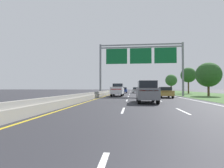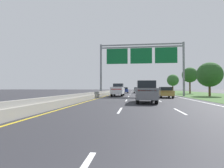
{
  "view_description": "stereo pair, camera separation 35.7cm",
  "coord_description": "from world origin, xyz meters",
  "px_view_note": "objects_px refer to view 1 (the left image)",
  "views": [
    {
      "loc": [
        -1.29,
        -0.97,
        1.46
      ],
      "look_at": [
        -4.17,
        24.8,
        2.0
      ],
      "focal_mm": 28.46,
      "sensor_mm": 36.0,
      "label": 1
    },
    {
      "loc": [
        -0.93,
        -0.92,
        1.46
      ],
      "look_at": [
        -4.17,
        24.8,
        2.0
      ],
      "focal_mm": 28.46,
      "sensor_mm": 36.0,
      "label": 2
    }
  ],
  "objects_px": {
    "roadside_tree_mid": "(208,75)",
    "car_silver_centre_lane_sedan": "(136,90)",
    "car_gold_right_lane_sedan": "(165,92)",
    "roadside_tree_far": "(188,75)",
    "overhead_sign_gantry": "(141,58)",
    "car_grey_centre_lane_suv": "(147,91)",
    "car_blue_left_lane_sedan": "(124,90)",
    "pickup_truck_white": "(118,90)",
    "roadside_tree_distant": "(171,80)"
  },
  "relations": [
    {
      "from": "car_silver_centre_lane_sedan",
      "to": "car_grey_centre_lane_suv",
      "type": "bearing_deg",
      "value": 179.49
    },
    {
      "from": "overhead_sign_gantry",
      "to": "car_grey_centre_lane_suv",
      "type": "bearing_deg",
      "value": -90.52
    },
    {
      "from": "car_gold_right_lane_sedan",
      "to": "car_blue_left_lane_sedan",
      "type": "relative_size",
      "value": 1.0
    },
    {
      "from": "car_blue_left_lane_sedan",
      "to": "roadside_tree_distant",
      "type": "relative_size",
      "value": 0.73
    },
    {
      "from": "car_grey_centre_lane_suv",
      "to": "roadside_tree_mid",
      "type": "xyz_separation_m",
      "value": [
        11.75,
        14.69,
        2.62
      ]
    },
    {
      "from": "overhead_sign_gantry",
      "to": "roadside_tree_far",
      "type": "relative_size",
      "value": 2.31
    },
    {
      "from": "car_silver_centre_lane_sedan",
      "to": "car_grey_centre_lane_suv",
      "type": "height_order",
      "value": "car_grey_centre_lane_suv"
    },
    {
      "from": "roadside_tree_far",
      "to": "pickup_truck_white",
      "type": "bearing_deg",
      "value": -137.72
    },
    {
      "from": "car_gold_right_lane_sedan",
      "to": "roadside_tree_mid",
      "type": "relative_size",
      "value": 0.76
    },
    {
      "from": "car_silver_centre_lane_sedan",
      "to": "car_gold_right_lane_sedan",
      "type": "relative_size",
      "value": 1.0
    },
    {
      "from": "pickup_truck_white",
      "to": "car_silver_centre_lane_sedan",
      "type": "bearing_deg",
      "value": -10.72
    },
    {
      "from": "car_silver_centre_lane_sedan",
      "to": "roadside_tree_far",
      "type": "bearing_deg",
      "value": -103.35
    },
    {
      "from": "car_blue_left_lane_sedan",
      "to": "overhead_sign_gantry",
      "type": "bearing_deg",
      "value": -166.93
    },
    {
      "from": "overhead_sign_gantry",
      "to": "car_grey_centre_lane_suv",
      "type": "distance_m",
      "value": 15.57
    },
    {
      "from": "car_grey_centre_lane_suv",
      "to": "roadside_tree_mid",
      "type": "height_order",
      "value": "roadside_tree_mid"
    },
    {
      "from": "roadside_tree_mid",
      "to": "car_silver_centre_lane_sedan",
      "type": "bearing_deg",
      "value": 126.25
    },
    {
      "from": "overhead_sign_gantry",
      "to": "car_gold_right_lane_sedan",
      "type": "xyz_separation_m",
      "value": [
        3.28,
        -5.33,
        -5.93
      ]
    },
    {
      "from": "pickup_truck_white",
      "to": "car_silver_centre_lane_sedan",
      "type": "height_order",
      "value": "pickup_truck_white"
    },
    {
      "from": "roadside_tree_far",
      "to": "car_gold_right_lane_sedan",
      "type": "bearing_deg",
      "value": -115.56
    },
    {
      "from": "overhead_sign_gantry",
      "to": "pickup_truck_white",
      "type": "relative_size",
      "value": 2.78
    },
    {
      "from": "car_gold_right_lane_sedan",
      "to": "car_blue_left_lane_sedan",
      "type": "height_order",
      "value": "same"
    },
    {
      "from": "overhead_sign_gantry",
      "to": "car_grey_centre_lane_suv",
      "type": "relative_size",
      "value": 3.19
    },
    {
      "from": "roadside_tree_distant",
      "to": "overhead_sign_gantry",
      "type": "bearing_deg",
      "value": -111.23
    },
    {
      "from": "roadside_tree_mid",
      "to": "roadside_tree_far",
      "type": "height_order",
      "value": "roadside_tree_far"
    },
    {
      "from": "pickup_truck_white",
      "to": "car_blue_left_lane_sedan",
      "type": "relative_size",
      "value": 1.23
    },
    {
      "from": "roadside_tree_mid",
      "to": "roadside_tree_distant",
      "type": "xyz_separation_m",
      "value": [
        0.23,
        30.31,
        0.32
      ]
    },
    {
      "from": "roadside_tree_mid",
      "to": "roadside_tree_distant",
      "type": "height_order",
      "value": "roadside_tree_distant"
    },
    {
      "from": "car_gold_right_lane_sedan",
      "to": "car_blue_left_lane_sedan",
      "type": "bearing_deg",
      "value": 18.65
    },
    {
      "from": "roadside_tree_far",
      "to": "overhead_sign_gantry",
      "type": "bearing_deg",
      "value": -131.92
    },
    {
      "from": "overhead_sign_gantry",
      "to": "pickup_truck_white",
      "type": "xyz_separation_m",
      "value": [
        -4.07,
        -1.16,
        -5.67
      ]
    },
    {
      "from": "car_gold_right_lane_sedan",
      "to": "pickup_truck_white",
      "type": "bearing_deg",
      "value": 61.2
    },
    {
      "from": "car_silver_centre_lane_sedan",
      "to": "roadside_tree_far",
      "type": "xyz_separation_m",
      "value": [
        12.93,
        -2.8,
        3.8
      ]
    },
    {
      "from": "pickup_truck_white",
      "to": "roadside_tree_far",
      "type": "distance_m",
      "value": 22.62
    },
    {
      "from": "car_silver_centre_lane_sedan",
      "to": "car_blue_left_lane_sedan",
      "type": "distance_m",
      "value": 3.31
    },
    {
      "from": "overhead_sign_gantry",
      "to": "pickup_truck_white",
      "type": "bearing_deg",
      "value": -164.12
    },
    {
      "from": "car_silver_centre_lane_sedan",
      "to": "car_gold_right_lane_sedan",
      "type": "bearing_deg",
      "value": -171.47
    },
    {
      "from": "pickup_truck_white",
      "to": "car_grey_centre_lane_suv",
      "type": "relative_size",
      "value": 1.15
    },
    {
      "from": "car_silver_centre_lane_sedan",
      "to": "pickup_truck_white",
      "type": "bearing_deg",
      "value": 167.44
    },
    {
      "from": "overhead_sign_gantry",
      "to": "roadside_tree_distant",
      "type": "xyz_separation_m",
      "value": [
        11.85,
        30.49,
        -2.71
      ]
    },
    {
      "from": "roadside_tree_mid",
      "to": "roadside_tree_distant",
      "type": "relative_size",
      "value": 0.97
    },
    {
      "from": "overhead_sign_gantry",
      "to": "roadside_tree_far",
      "type": "distance_m",
      "value": 18.77
    },
    {
      "from": "overhead_sign_gantry",
      "to": "car_silver_centre_lane_sedan",
      "type": "height_order",
      "value": "overhead_sign_gantry"
    },
    {
      "from": "pickup_truck_white",
      "to": "roadside_tree_distant",
      "type": "relative_size",
      "value": 0.9
    },
    {
      "from": "overhead_sign_gantry",
      "to": "roadside_tree_mid",
      "type": "height_order",
      "value": "overhead_sign_gantry"
    },
    {
      "from": "roadside_tree_mid",
      "to": "roadside_tree_distant",
      "type": "distance_m",
      "value": 30.31
    },
    {
      "from": "overhead_sign_gantry",
      "to": "car_blue_left_lane_sedan",
      "type": "distance_m",
      "value": 17.96
    },
    {
      "from": "roadside_tree_far",
      "to": "car_blue_left_lane_sedan",
      "type": "bearing_deg",
      "value": 170.71
    },
    {
      "from": "car_blue_left_lane_sedan",
      "to": "car_gold_right_lane_sedan",
      "type": "bearing_deg",
      "value": -161.91
    },
    {
      "from": "car_blue_left_lane_sedan",
      "to": "car_grey_centre_lane_suv",
      "type": "bearing_deg",
      "value": -173.1
    },
    {
      "from": "overhead_sign_gantry",
      "to": "car_blue_left_lane_sedan",
      "type": "height_order",
      "value": "overhead_sign_gantry"
    }
  ]
}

